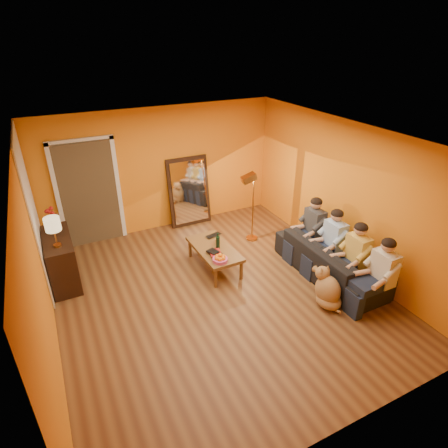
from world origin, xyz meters
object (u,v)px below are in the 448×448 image
sofa (330,259)px  person_far_left (383,273)px  laptop (215,236)px  coffee_table (214,257)px  sideboard (61,260)px  wine_bottle (218,241)px  floor_lamp (253,208)px  tumbler (217,241)px  mirror_frame (189,192)px  person_mid_left (357,256)px  person_mid_right (334,241)px  table_lamp (54,232)px  person_far_right (314,228)px  vase (54,227)px  dog (328,287)px

sofa → person_far_left: bearing=-172.6°
laptop → coffee_table: bearing=-129.3°
coffee_table → sideboard: bearing=161.0°
sideboard → wine_bottle: 2.71m
person_far_left → laptop: (-1.68, 2.47, -0.18)m
floor_lamp → tumbler: floor_lamp is taller
mirror_frame → person_mid_left: mirror_frame is taller
mirror_frame → coffee_table: 1.98m
sofa → person_mid_right: size_ratio=1.79×
tumbler → person_mid_right: bearing=-33.2°
person_far_left → person_mid_right: 1.10m
sideboard → tumbler: (2.63, -0.68, 0.04)m
mirror_frame → sofa: (1.45, -3.00, -0.44)m
mirror_frame → table_lamp: (-2.79, -1.38, 0.34)m
coffee_table → person_far_right: 1.95m
person_far_right → laptop: 1.87m
floor_lamp → vase: floor_lamp is taller
laptop → person_mid_left: bearing=-61.0°
person_far_left → person_mid_left: 0.55m
person_far_right → tumbler: 1.84m
mirror_frame → laptop: bearing=-93.6°
person_mid_left → coffee_table: bearing=139.8°
person_mid_right → vase: size_ratio=6.49×
tumbler → wine_bottle: bearing=-112.4°
sofa → person_mid_left: (0.13, -0.45, 0.29)m
mirror_frame → wine_bottle: mirror_frame is taller
person_far_right → dog: bearing=-118.9°
mirror_frame → dog: size_ratio=2.25×
sofa → mirror_frame: bearing=25.8°
person_far_left → tumbler: (-1.74, 2.24, -0.14)m
mirror_frame → sideboard: mirror_frame is taller
laptop → vase: vase is taller
mirror_frame → laptop: mirror_frame is taller
coffee_table → tumbler: size_ratio=12.41×
laptop → person_mid_right: bearing=-51.3°
mirror_frame → laptop: 1.57m
table_lamp → floor_lamp: (3.66, 0.09, -0.39)m
sofa → dog: bearing=137.7°
table_lamp → laptop: (2.69, -0.15, -0.67)m
person_far_left → person_far_right: 1.65m
dog → person_mid_right: bearing=42.3°
person_far_right → tumbler: bearing=161.3°
mirror_frame → wine_bottle: 1.96m
dog → laptop: (-0.97, 2.10, 0.09)m
person_far_right → laptop: (-1.68, 0.82, -0.18)m
coffee_table → wine_bottle: (0.05, -0.05, 0.37)m
person_far_left → vase: size_ratio=6.49×
coffee_table → table_lamp: bearing=167.4°
mirror_frame → person_mid_left: size_ratio=1.25×
sideboard → person_far_left: 5.26m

